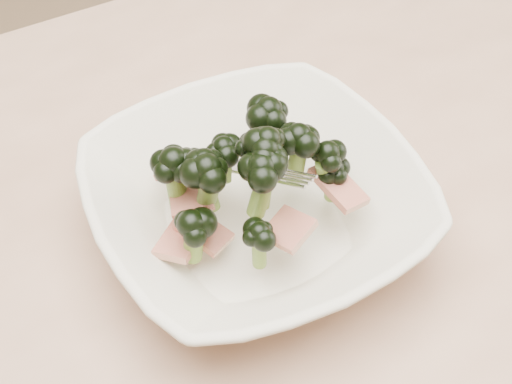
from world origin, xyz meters
TOP-DOWN VIEW (x-y plane):
  - dining_table at (0.00, 0.00)m, footprint 1.20×0.80m
  - broccoli_dish at (0.06, -0.01)m, footprint 0.29×0.29m

SIDE VIEW (x-z plane):
  - dining_table at x=0.00m, z-range 0.28..1.03m
  - broccoli_dish at x=0.06m, z-range 0.73..0.86m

